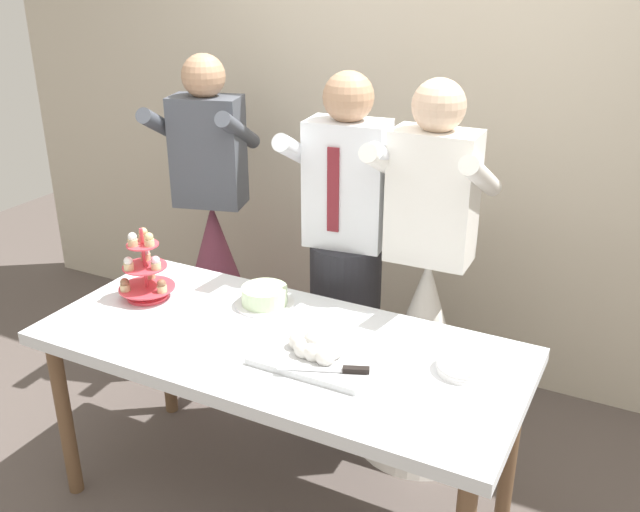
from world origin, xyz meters
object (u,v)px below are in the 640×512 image
object	(u,v)px
dessert_table	(279,358)
person_bride	(424,330)
main_cake_tray	(320,348)
person_groom	(345,279)
cupcake_stand	(145,271)
plate_stack	(464,365)
person_guest	(215,264)
round_cake	(265,297)

from	to	relation	value
dessert_table	person_bride	size ratio (longest dim) A/B	1.08
main_cake_tray	person_groom	xyz separation A→B (m)	(-0.23, 0.69, -0.07)
cupcake_stand	plate_stack	distance (m)	1.33
person_groom	plate_stack	bearing A→B (deg)	-37.45
person_bride	person_guest	xyz separation A→B (m)	(-1.21, 0.17, 0.00)
plate_stack	person_bride	xyz separation A→B (m)	(-0.32, 0.54, -0.21)
main_cake_tray	round_cake	bearing A→B (deg)	146.12
dessert_table	plate_stack	distance (m)	0.68
person_bride	plate_stack	bearing A→B (deg)	-58.99
main_cake_tray	round_cake	distance (m)	0.46
dessert_table	person_guest	bearing A→B (deg)	136.73
dessert_table	person_guest	distance (m)	1.20
person_bride	person_guest	distance (m)	1.23
person_groom	person_bride	size ratio (longest dim) A/B	1.00
person_bride	person_guest	size ratio (longest dim) A/B	1.00
cupcake_stand	person_bride	bearing A→B (deg)	30.37
dessert_table	plate_stack	world-z (taller)	plate_stack
person_bride	person_guest	world-z (taller)	same
dessert_table	person_groom	world-z (taller)	person_groom
main_cake_tray	person_bride	size ratio (longest dim) A/B	0.26
main_cake_tray	person_groom	world-z (taller)	person_groom
dessert_table	main_cake_tray	xyz separation A→B (m)	(0.19, -0.04, 0.11)
dessert_table	person_guest	world-z (taller)	person_guest
cupcake_stand	plate_stack	bearing A→B (deg)	2.30
round_cake	person_groom	distance (m)	0.46
cupcake_stand	person_guest	size ratio (longest dim) A/B	0.18
round_cake	person_guest	xyz separation A→B (m)	(-0.68, 0.60, -0.23)
main_cake_tray	person_guest	world-z (taller)	person_guest
cupcake_stand	person_guest	bearing A→B (deg)	105.30
round_cake	main_cake_tray	bearing A→B (deg)	-33.88
cupcake_stand	round_cake	xyz separation A→B (m)	(0.47, 0.16, -0.08)
dessert_table	person_bride	distance (m)	0.74
person_bride	person_groom	bearing A→B (deg)	179.70
round_cake	person_groom	xyz separation A→B (m)	(0.16, 0.43, -0.07)
cupcake_stand	round_cake	bearing A→B (deg)	19.12
round_cake	person_guest	distance (m)	0.93
cupcake_stand	person_groom	world-z (taller)	person_groom
dessert_table	plate_stack	xyz separation A→B (m)	(0.67, 0.11, 0.10)
person_guest	person_groom	bearing A→B (deg)	-11.33
dessert_table	main_cake_tray	bearing A→B (deg)	-10.96
dessert_table	person_guest	size ratio (longest dim) A/B	1.08
main_cake_tray	plate_stack	xyz separation A→B (m)	(0.48, 0.15, -0.02)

